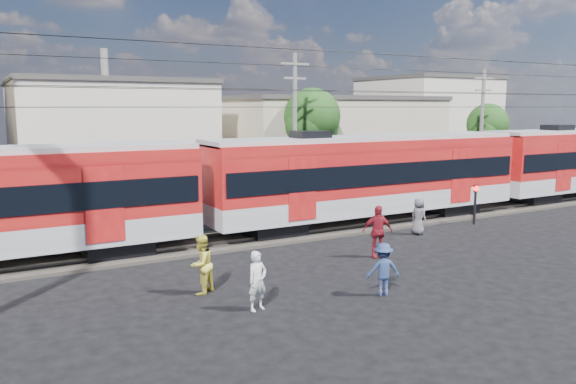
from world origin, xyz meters
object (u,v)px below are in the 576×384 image
pedestrian_a (257,281)px  car_silver (537,175)px  pedestrian_c (383,269)px  crossing_signal (475,197)px  commuter_train (372,174)px

pedestrian_a → car_silver: size_ratio=0.39×
pedestrian_c → car_silver: 27.66m
pedestrian_c → crossing_signal: 11.75m
pedestrian_a → crossing_signal: 14.87m
car_silver → crossing_signal: crossing_signal is taller
pedestrian_c → pedestrian_a: bearing=8.8°
crossing_signal → car_silver: bearing=27.5°
pedestrian_a → pedestrian_c: bearing=-24.2°
pedestrian_a → pedestrian_c: pedestrian_a is taller
pedestrian_a → car_silver: (28.06, 12.52, -0.11)m
pedestrian_c → car_silver: bearing=-132.0°
commuter_train → crossing_signal: size_ratio=26.65×
pedestrian_c → crossing_signal: size_ratio=0.84×
commuter_train → crossing_signal: 4.98m
car_silver → crossing_signal: bearing=107.2°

